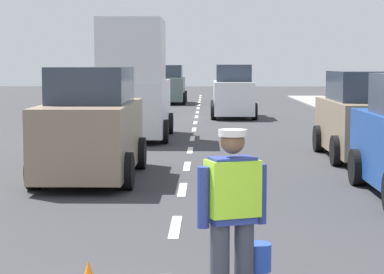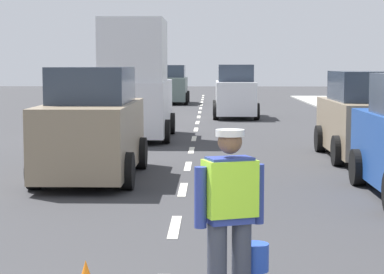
# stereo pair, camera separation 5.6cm
# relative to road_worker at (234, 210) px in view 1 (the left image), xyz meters

# --- Properties ---
(ground_plane) EXTENTS (96.00, 96.00, 0.00)m
(ground_plane) POSITION_rel_road_worker_xyz_m (-0.68, 18.70, -0.93)
(ground_plane) COLOR #333335
(lane_center_line) EXTENTS (0.14, 46.40, 0.01)m
(lane_center_line) POSITION_rel_road_worker_xyz_m (-0.68, 22.90, -0.93)
(lane_center_line) COLOR silver
(lane_center_line) RESTS_ON ground
(road_worker) EXTENTS (0.69, 0.54, 1.67)m
(road_worker) POSITION_rel_road_worker_xyz_m (0.00, 0.00, 0.00)
(road_worker) COLOR #383D4C
(road_worker) RESTS_ON ground
(delivery_truck) EXTENTS (2.16, 4.60, 3.54)m
(delivery_truck) POSITION_rel_road_worker_xyz_m (-2.42, 15.29, 0.68)
(delivery_truck) COLOR silver
(delivery_truck) RESTS_ON ground
(car_oncoming_third) EXTENTS (2.00, 4.16, 2.18)m
(car_oncoming_third) POSITION_rel_road_worker_xyz_m (-2.42, 34.97, 0.08)
(car_oncoming_third) COLOR slate
(car_oncoming_third) RESTS_ON ground
(car_oncoming_lead) EXTENTS (1.90, 4.25, 2.19)m
(car_oncoming_lead) POSITION_rel_road_worker_xyz_m (-2.52, 7.74, 0.09)
(car_oncoming_lead) COLOR gray
(car_oncoming_lead) RESTS_ON ground
(car_outgoing_far) EXTENTS (1.87, 3.98, 2.22)m
(car_outgoing_far) POSITION_rel_road_worker_xyz_m (0.85, 24.09, 0.10)
(car_outgoing_far) COLOR silver
(car_outgoing_far) RESTS_ON ground
(car_parked_far) EXTENTS (1.93, 4.24, 2.08)m
(car_parked_far) POSITION_rel_road_worker_xyz_m (3.49, 10.87, 0.04)
(car_parked_far) COLOR gray
(car_parked_far) RESTS_ON ground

